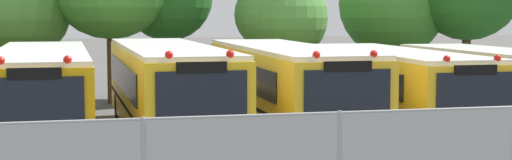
{
  "coord_description": "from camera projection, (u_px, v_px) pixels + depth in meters",
  "views": [
    {
      "loc": [
        -2.73,
        -21.89,
        3.62
      ],
      "look_at": [
        2.57,
        0.0,
        1.6
      ],
      "focal_mm": 54.9,
      "sensor_mm": 36.0,
      "label": 1
    }
  ],
  "objects": [
    {
      "name": "school_bus_4",
      "position": [
        285.0,
        86.0,
        22.75
      ],
      "size": [
        2.63,
        10.9,
        2.71
      ],
      "rotation": [
        0.0,
        0.0,
        3.13
      ],
      "color": "yellow",
      "rests_on": "ground_plane"
    },
    {
      "name": "school_bus_3",
      "position": [
        167.0,
        88.0,
        21.76
      ],
      "size": [
        2.51,
        11.27,
        2.77
      ],
      "rotation": [
        0.0,
        0.0,
        3.15
      ],
      "color": "yellow",
      "rests_on": "ground_plane"
    },
    {
      "name": "school_bus_6",
      "position": [
        498.0,
        84.0,
        24.28
      ],
      "size": [
        2.65,
        9.41,
        2.52
      ],
      "rotation": [
        0.0,
        0.0,
        3.16
      ],
      "color": "yellow",
      "rests_on": "ground_plane"
    },
    {
      "name": "school_bus_5",
      "position": [
        394.0,
        86.0,
        23.48
      ],
      "size": [
        2.64,
        10.1,
        2.55
      ],
      "rotation": [
        0.0,
        0.0,
        3.12
      ],
      "color": "yellow",
      "rests_on": "ground_plane"
    },
    {
      "name": "ground_plane",
      "position": [
        168.0,
        138.0,
        22.15
      ],
      "size": [
        160.0,
        160.0,
        0.0
      ],
      "primitive_type": "plane",
      "color": "#514F4C"
    },
    {
      "name": "tree_5",
      "position": [
        279.0,
        17.0,
        30.75
      ],
      "size": [
        3.7,
        3.46,
        5.06
      ],
      "color": "#4C3823",
      "rests_on": "ground_plane"
    },
    {
      "name": "school_bus_2",
      "position": [
        43.0,
        92.0,
        21.03
      ],
      "size": [
        2.48,
        11.05,
        2.69
      ],
      "rotation": [
        0.0,
        0.0,
        3.14
      ],
      "color": "#EAA80C",
      "rests_on": "ground_plane"
    },
    {
      "name": "tree_6",
      "position": [
        393.0,
        4.0,
        32.96
      ],
      "size": [
        4.55,
        4.55,
        6.17
      ],
      "color": "#4C3823",
      "rests_on": "ground_plane"
    }
  ]
}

